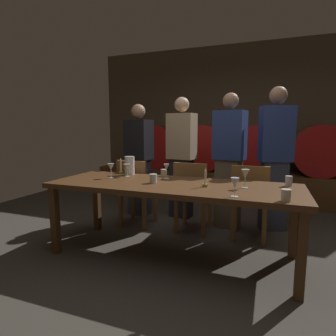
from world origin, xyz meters
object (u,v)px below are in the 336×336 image
Objects in this scene: pitcher at (130,166)px; cup_center_right at (286,195)px; guest_far_right at (275,158)px; cup_far_left at (164,173)px; dining_table at (172,190)px; chair_center at (192,194)px; wine_barrel_center_right at (258,149)px; wine_glass_center at (166,168)px; wine_barrel_center_left at (207,148)px; wine_barrel_far_right at (318,150)px; chair_right at (250,199)px; cup_far_right at (289,181)px; wine_glass_left at (127,167)px; guest_center_left at (181,157)px; guest_center_right at (229,160)px; chair_left at (135,190)px; wine_glass_right at (235,184)px; cup_center_left at (153,178)px; guest_far_left at (139,159)px; wine_glass_far_right at (245,174)px; wine_glass_far_left at (111,167)px; candle_right at (205,181)px; wine_barrel_far_left at (161,146)px.

pitcher reaches higher than cup_center_right.
guest_far_right reaches higher than cup_far_left.
guest_far_right reaches higher than dining_table.
chair_center is at bearing 27.71° from pitcher.
cup_center_right is at bearing -83.89° from wine_barrel_center_right.
wine_glass_center reaches higher than cup_far_left.
wine_barrel_far_right is (1.87, 0.00, 0.00)m from wine_barrel_center_left.
chair_right reaches higher than cup_far_right.
guest_center_left is at bearing 72.75° from wine_glass_left.
guest_center_right reaches higher than guest_center_left.
wine_glass_left is at bearing 106.72° from chair_left.
guest_far_right is (0.25, -1.49, -0.00)m from wine_barrel_center_right.
guest_center_right is at bearing -136.40° from chair_center.
wine_barrel_far_right is 3.00m from wine_glass_center.
chair_right is 1.06m from wine_glass_right.
chair_left is 9.06× the size of cup_far_right.
wine_glass_center is (0.50, -0.10, 0.01)m from pitcher.
pitcher reaches higher than chair_right.
pitcher reaches higher than chair_left.
chair_center is at bearing 73.78° from cup_center_left.
chair_center is at bearing -108.90° from wine_barrel_center_right.
wine_barrel_center_right is 0.51× the size of guest_far_left.
wine_glass_far_right reaches higher than chair_right.
wine_glass_center is at bearing 15.55° from wine_glass_far_left.
guest_center_right is at bearing 68.46° from dining_table.
wine_barrel_far_right is 3.11m from dining_table.
wine_barrel_center_right is at bearing 96.11° from cup_center_right.
cup_far_right is at bearing -103.51° from wine_barrel_far_right.
wine_glass_right is at bearing -73.67° from wine_barrel_center_left.
dining_table is 1.42× the size of guest_center_right.
wine_barrel_far_right reaches higher than pitcher.
chair_left is 0.54× the size of guest_far_left.
guest_center_right is 1.26m from pitcher.
cup_far_left is (-0.23, 0.36, 0.11)m from dining_table.
cup_center_left reaches higher than cup_far_left.
wine_glass_left is 1.55× the size of cup_center_right.
candle_right is 1.15× the size of wine_glass_center.
wine_barrel_center_right is 0.94× the size of chair_right.
guest_center_right is at bearing -100.22° from wine_barrel_center_right.
wine_barrel_center_left reaches higher than dining_table.
wine_barrel_far_left is at bearing -48.53° from chair_right.
guest_center_left is at bearing -124.91° from wine_barrel_center_right.
wine_glass_center is (-0.14, 0.22, 0.19)m from dining_table.
guest_far_left reaches higher than wine_glass_center.
guest_center_left is 0.87m from cup_far_left.
wine_glass_left reaches higher than dining_table.
wine_barrel_center_left is 2.41m from wine_glass_center.
pitcher is at bearing 12.45° from chair_right.
guest_far_right is (0.93, 0.47, 0.43)m from chair_center.
chair_left is at bearing 105.87° from wine_glass_left.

